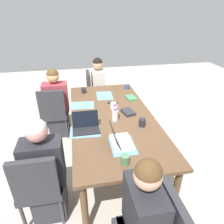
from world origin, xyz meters
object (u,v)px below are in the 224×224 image
chair_near_left_mid (39,184)px  coffee_mug_near_right (84,90)px  dining_table (112,119)px  coffee_mug_near_left (113,106)px  coffee_mug_centre_right (127,87)px  flower_vase (115,112)px  coffee_mug_centre_left (142,122)px  person_near_left_mid (46,176)px  phone_black (113,103)px  coffee_mug_far_left (125,160)px  chair_near_left_far (54,110)px  book_red_cover (128,112)px  person_near_left_far (57,107)px  laptop_near_left_mid (86,126)px  chair_head_left_left_near (95,91)px  person_head_left_left_near (98,90)px  laptop_head_right_right_near (120,140)px  book_blue_cover (131,98)px

chair_near_left_mid → coffee_mug_near_right: size_ratio=9.68×
dining_table → chair_near_left_mid: 1.24m
coffee_mug_near_left → coffee_mug_centre_right: 0.82m
flower_vase → coffee_mug_centre_left: (0.20, 0.30, -0.07)m
coffee_mug_centre_right → person_near_left_mid: bearing=-37.4°
coffee_mug_near_right → phone_black: coffee_mug_near_right is taller
flower_vase → coffee_mug_far_left: bearing=-4.7°
chair_near_left_far → coffee_mug_near_right: 0.61m
dining_table → chair_near_left_mid: chair_near_left_mid is taller
dining_table → person_near_left_mid: person_near_left_mid is taller
person_near_left_mid → book_red_cover: 1.34m
dining_table → person_near_left_far: size_ratio=1.94×
book_red_cover → person_near_left_mid: bearing=-67.9°
person_near_left_mid → laptop_near_left_mid: person_near_left_mid is taller
chair_head_left_left_near → chair_near_left_mid: size_ratio=1.00×
chair_near_left_far → flower_vase: bearing=44.0°
person_near_left_mid → coffee_mug_near_right: (-1.63, 0.50, 0.26)m
coffee_mug_centre_left → phone_black: coffee_mug_centre_left is taller
person_head_left_left_near → coffee_mug_far_left: person_head_left_left_near is taller
dining_table → coffee_mug_centre_left: 0.48m
chair_near_left_mid → chair_near_left_far: bearing=178.9°
flower_vase → coffee_mug_centre_left: flower_vase is taller
person_near_left_mid → flower_vase: (-0.62, 0.85, 0.33)m
dining_table → phone_black: bearing=167.9°
person_near_left_far → coffee_mug_centre_left: size_ratio=12.13×
laptop_head_right_right_near → person_near_left_far: bearing=-152.5°
flower_vase → laptop_head_right_right_near: 0.50m
chair_head_left_left_near → coffee_mug_centre_left: 1.92m
flower_vase → coffee_mug_centre_left: bearing=57.0°
person_near_left_mid → coffee_mug_centre_right: bearing=142.6°
chair_head_left_left_near → laptop_near_left_mid: laptop_near_left_mid is taller
chair_near_left_far → phone_black: 1.05m
flower_vase → laptop_head_right_right_near: (0.49, -0.05, -0.08)m
dining_table → coffee_mug_near_right: (-0.87, -0.33, 0.11)m
chair_near_left_mid → coffee_mug_near_right: chair_near_left_mid is taller
person_head_left_left_near → coffee_mug_near_right: person_head_left_left_near is taller
flower_vase → coffee_mug_centre_right: size_ratio=3.07×
book_blue_cover → laptop_head_right_right_near: bearing=-29.7°
dining_table → book_red_cover: 0.24m
dining_table → coffee_mug_centre_right: size_ratio=27.50×
chair_head_left_left_near → phone_black: size_ratio=6.00×
coffee_mug_near_right → coffee_mug_centre_right: coffee_mug_near_right is taller
person_head_left_left_near → book_red_cover: size_ratio=5.97×
laptop_near_left_mid → book_blue_cover: 1.11m
chair_head_left_left_near → coffee_mug_centre_left: bearing=12.3°
person_near_left_mid → coffee_mug_near_right: person_near_left_mid is taller
person_near_left_far → flower_vase: size_ratio=4.62×
coffee_mug_centre_right → dining_table: bearing=-26.0°
person_near_left_mid → person_head_left_left_near: bearing=159.6°
person_head_left_left_near → flower_vase: person_head_left_left_near is taller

